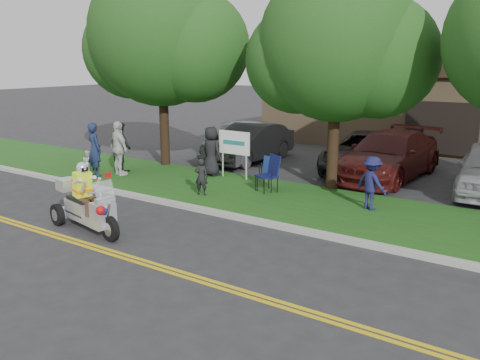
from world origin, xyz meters
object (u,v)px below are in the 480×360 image
Objects in this scene: spectator_adult_left at (95,149)px; spectator_adult_mid at (120,147)px; parked_car_far_left at (235,137)px; parked_car_mid at (366,153)px; lawn_chair_b at (269,171)px; spectator_adult_right at (119,148)px; trike_scooter at (86,207)px; parked_car_right at (389,155)px; lawn_chair_a at (270,171)px; parked_car_left at (249,143)px.

spectator_adult_left is 1.04× the size of spectator_adult_mid.
spectator_adult_left is at bearing -113.68° from parked_car_far_left.
lawn_chair_b is at bearing -113.09° from parked_car_mid.
parked_car_far_left is (1.12, 5.80, -0.28)m from spectator_adult_mid.
spectator_adult_right is at bearing -119.44° from spectator_adult_left.
spectator_adult_left is at bearing 93.58° from spectator_adult_mid.
parked_car_mid is at bearing 83.46° from trike_scooter.
lawn_chair_a is at bearing -114.25° from parked_car_right.
spectator_adult_mid is at bearing 141.01° from trike_scooter.
lawn_chair_b is 7.05m from parked_car_far_left.
parked_car_right is (7.92, 5.42, -0.25)m from spectator_adult_right.
lawn_chair_a is at bearing -152.43° from spectator_adult_right.
parked_car_far_left is at bearing -79.21° from spectator_adult_right.
lawn_chair_b is 0.20× the size of parked_car_mid.
spectator_adult_left is 0.98× the size of spectator_adult_right.
parked_car_mid is (1.44, 4.65, 0.05)m from lawn_chair_b.
lawn_chair_b is 0.22× the size of parked_car_left.
parked_car_far_left reaches higher than lawn_chair_b.
spectator_adult_mid reaches higher than trike_scooter.
spectator_adult_left reaches higher than trike_scooter.
spectator_adult_right is (0.49, -0.52, 0.05)m from spectator_adult_mid.
parked_car_right is at bearing -30.08° from parked_car_mid.
spectator_adult_right reaches higher than parked_car_right.
spectator_adult_right reaches higher than lawn_chair_a.
lawn_chair_b is at bearing 82.77° from trike_scooter.
parked_car_far_left is at bearing 142.22° from parked_car_left.
trike_scooter is at bearing -113.08° from lawn_chair_b.
lawn_chair_b is at bearing -116.02° from parked_car_right.
spectator_adult_right is 0.34× the size of parked_car_right.
lawn_chair_b is 0.58× the size of spectator_adult_mid.
trike_scooter is 5.89m from lawn_chair_a.
lawn_chair_a is 1.08× the size of lawn_chair_b.
parked_car_far_left is 7.34m from parked_car_right.
parked_car_far_left is at bearing -91.37° from spectator_adult_mid.
spectator_adult_right is 0.36× the size of parked_car_mid.
parked_car_right is (7.29, -0.90, 0.09)m from parked_car_far_left.
trike_scooter is 2.49× the size of lawn_chair_b.
parked_car_left is (1.56, -1.22, 0.04)m from parked_car_far_left.
spectator_adult_right is 6.36m from parked_car_far_left.
lawn_chair_a is 7.21m from parked_car_far_left.
parked_car_right is (0.98, -0.44, 0.08)m from parked_car_mid.
parked_car_left is at bearing 109.86° from trike_scooter.
parked_car_mid is 0.94× the size of parked_car_right.
parked_car_mid reaches higher than lawn_chair_b.
trike_scooter reaches higher than lawn_chair_a.
trike_scooter is 2.30× the size of lawn_chair_a.
trike_scooter is at bearing 138.99° from spectator_adult_mid.
spectator_adult_right is at bearing 140.51° from trike_scooter.
parked_car_mid is at bearing -123.33° from spectator_adult_right.
parked_car_mid is 1.08m from parked_car_right.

